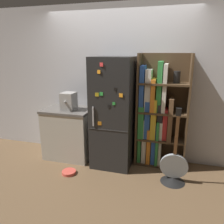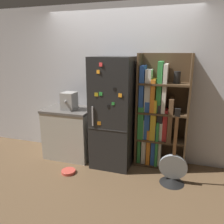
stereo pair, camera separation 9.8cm
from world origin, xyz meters
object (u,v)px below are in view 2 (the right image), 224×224
at_px(refrigerator, 113,113).
at_px(espresso_machine, 69,101).
at_px(pet_bowl, 68,171).
at_px(guitar, 173,173).
at_px(bookshelf, 157,117).

distance_m(refrigerator, espresso_machine, 0.79).
bearing_deg(refrigerator, espresso_machine, -178.34).
relative_size(espresso_machine, pet_bowl, 1.38).
relative_size(guitar, pet_bowl, 5.24).
distance_m(espresso_machine, guitar, 2.00).
bearing_deg(refrigerator, bookshelf, 14.40).
bearing_deg(espresso_machine, guitar, -10.18).
height_order(refrigerator, guitar, refrigerator).
relative_size(refrigerator, espresso_machine, 5.84).
height_order(espresso_machine, pet_bowl, espresso_machine).
height_order(bookshelf, guitar, bookshelf).
distance_m(refrigerator, guitar, 1.27).
bearing_deg(pet_bowl, guitar, 7.58).
height_order(bookshelf, pet_bowl, bookshelf).
distance_m(refrigerator, pet_bowl, 1.17).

